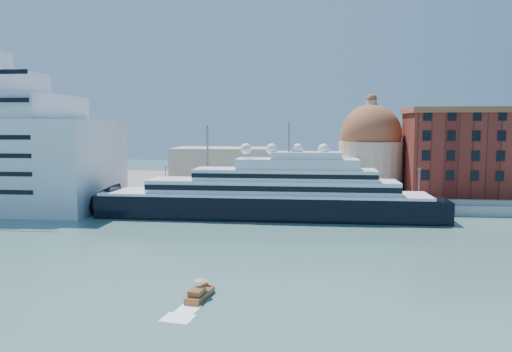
# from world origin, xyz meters

# --- Properties ---
(ground) EXTENTS (400.00, 400.00, 0.00)m
(ground) POSITION_xyz_m (0.00, 0.00, 0.00)
(ground) COLOR #3A6462
(ground) RESTS_ON ground
(quay) EXTENTS (180.00, 10.00, 2.50)m
(quay) POSITION_xyz_m (0.00, 34.00, 1.25)
(quay) COLOR gray
(quay) RESTS_ON ground
(land) EXTENTS (260.00, 72.00, 2.00)m
(land) POSITION_xyz_m (0.00, 75.00, 1.00)
(land) COLOR slate
(land) RESTS_ON ground
(quay_fence) EXTENTS (180.00, 0.10, 1.20)m
(quay_fence) POSITION_xyz_m (0.00, 29.50, 3.10)
(quay_fence) COLOR slate
(quay_fence) RESTS_ON quay
(superyacht) EXTENTS (83.60, 11.59, 24.98)m
(superyacht) POSITION_xyz_m (-7.66, 23.00, 4.31)
(superyacht) COLOR black
(superyacht) RESTS_ON ground
(service_barge) EXTENTS (11.07, 6.72, 2.36)m
(service_barge) POSITION_xyz_m (-52.46, 20.85, 0.68)
(service_barge) COLOR white
(service_barge) RESTS_ON ground
(water_taxi) EXTENTS (2.65, 5.69, 2.60)m
(water_taxi) POSITION_xyz_m (-7.84, -29.98, 0.62)
(water_taxi) COLOR maroon
(water_taxi) RESTS_ON ground
(warehouse) EXTENTS (43.00, 19.00, 23.25)m
(warehouse) POSITION_xyz_m (52.00, 52.00, 13.79)
(warehouse) COLOR maroon
(warehouse) RESTS_ON land
(church) EXTENTS (66.00, 18.00, 25.50)m
(church) POSITION_xyz_m (6.39, 57.72, 10.91)
(church) COLOR beige
(church) RESTS_ON land
(lamp_posts) EXTENTS (120.80, 2.40, 18.00)m
(lamp_posts) POSITION_xyz_m (-12.67, 32.27, 9.84)
(lamp_posts) COLOR slate
(lamp_posts) RESTS_ON quay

